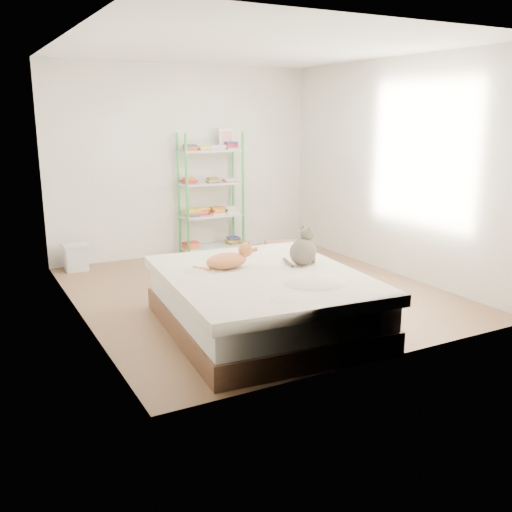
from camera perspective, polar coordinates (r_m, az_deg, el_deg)
room at (r=6.17m, az=-0.06°, el=8.06°), size 3.81×4.21×2.61m
bed at (r=5.25m, az=0.58°, el=-4.55°), size 1.86×2.24×0.54m
orange_cat at (r=5.30m, az=-2.98°, el=-0.28°), size 0.47×0.26×0.19m
grey_cat at (r=5.43m, az=4.74°, el=0.98°), size 0.39×0.36×0.36m
shelf_unit at (r=8.03m, az=-4.48°, el=6.31°), size 0.88×0.36×1.74m
cardboard_box at (r=7.47m, az=2.78°, el=0.21°), size 0.55×0.56×0.36m
white_bin at (r=7.58m, az=-17.55°, el=-0.11°), size 0.30×0.27×0.34m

